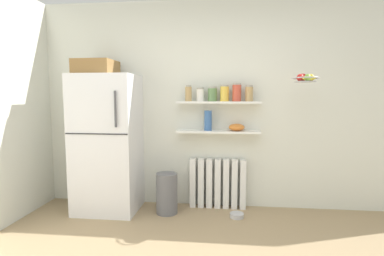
{
  "coord_description": "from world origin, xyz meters",
  "views": [
    {
      "loc": [
        0.15,
        -1.8,
        1.42
      ],
      "look_at": [
        -0.23,
        1.6,
        1.05
      ],
      "focal_mm": 28.06,
      "sensor_mm": 36.0,
      "label": 1
    }
  ],
  "objects_px": {
    "refrigerator": "(107,141)",
    "storage_jar_3": "(225,93)",
    "storage_jar_0": "(188,93)",
    "pet_food_bowl": "(237,215)",
    "vase": "(208,121)",
    "storage_jar_4": "(237,92)",
    "shelf_bowl": "(237,127)",
    "trash_bin": "(167,193)",
    "storage_jar_1": "(200,95)",
    "radiator": "(218,183)",
    "hanging_fruit_basket": "(305,78)",
    "storage_jar_5": "(249,93)",
    "storage_jar_2": "(212,94)"
  },
  "relations": [
    {
      "from": "storage_jar_3",
      "to": "radiator",
      "type": "bearing_deg",
      "value": 157.89
    },
    {
      "from": "storage_jar_0",
      "to": "vase",
      "type": "xyz_separation_m",
      "value": [
        0.24,
        0.0,
        -0.33
      ]
    },
    {
      "from": "vase",
      "to": "hanging_fruit_basket",
      "type": "distance_m",
      "value": 1.22
    },
    {
      "from": "storage_jar_1",
      "to": "vase",
      "type": "distance_m",
      "value": 0.33
    },
    {
      "from": "refrigerator",
      "to": "hanging_fruit_basket",
      "type": "relative_size",
      "value": 6.45
    },
    {
      "from": "refrigerator",
      "to": "pet_food_bowl",
      "type": "bearing_deg",
      "value": -2.7
    },
    {
      "from": "radiator",
      "to": "storage_jar_3",
      "type": "xyz_separation_m",
      "value": [
        0.07,
        -0.03,
        1.14
      ]
    },
    {
      "from": "storage_jar_0",
      "to": "pet_food_bowl",
      "type": "distance_m",
      "value": 1.57
    },
    {
      "from": "storage_jar_5",
      "to": "pet_food_bowl",
      "type": "height_order",
      "value": "storage_jar_5"
    },
    {
      "from": "shelf_bowl",
      "to": "hanging_fruit_basket",
      "type": "bearing_deg",
      "value": -20.22
    },
    {
      "from": "storage_jar_1",
      "to": "storage_jar_5",
      "type": "height_order",
      "value": "storage_jar_5"
    },
    {
      "from": "radiator",
      "to": "hanging_fruit_basket",
      "type": "xyz_separation_m",
      "value": [
        0.95,
        -0.3,
        1.3
      ]
    },
    {
      "from": "storage_jar_4",
      "to": "storage_jar_5",
      "type": "bearing_deg",
      "value": 0.0
    },
    {
      "from": "storage_jar_0",
      "to": "hanging_fruit_basket",
      "type": "distance_m",
      "value": 1.36
    },
    {
      "from": "storage_jar_1",
      "to": "pet_food_bowl",
      "type": "xyz_separation_m",
      "value": [
        0.46,
        -0.28,
        -1.41
      ]
    },
    {
      "from": "storage_jar_3",
      "to": "storage_jar_4",
      "type": "relative_size",
      "value": 0.91
    },
    {
      "from": "storage_jar_0",
      "to": "vase",
      "type": "bearing_deg",
      "value": 0.0
    },
    {
      "from": "storage_jar_0",
      "to": "storage_jar_2",
      "type": "distance_m",
      "value": 0.3
    },
    {
      "from": "shelf_bowl",
      "to": "trash_bin",
      "type": "height_order",
      "value": "shelf_bowl"
    },
    {
      "from": "storage_jar_3",
      "to": "refrigerator",
      "type": "bearing_deg",
      "value": -171.96
    },
    {
      "from": "storage_jar_2",
      "to": "shelf_bowl",
      "type": "height_order",
      "value": "storage_jar_2"
    },
    {
      "from": "storage_jar_1",
      "to": "vase",
      "type": "xyz_separation_m",
      "value": [
        0.1,
        0.0,
        -0.32
      ]
    },
    {
      "from": "refrigerator",
      "to": "pet_food_bowl",
      "type": "distance_m",
      "value": 1.8
    },
    {
      "from": "trash_bin",
      "to": "hanging_fruit_basket",
      "type": "relative_size",
      "value": 1.72
    },
    {
      "from": "refrigerator",
      "to": "storage_jar_3",
      "type": "distance_m",
      "value": 1.55
    },
    {
      "from": "storage_jar_1",
      "to": "trash_bin",
      "type": "relative_size",
      "value": 0.34
    },
    {
      "from": "shelf_bowl",
      "to": "pet_food_bowl",
      "type": "distance_m",
      "value": 1.05
    },
    {
      "from": "vase",
      "to": "hanging_fruit_basket",
      "type": "height_order",
      "value": "hanging_fruit_basket"
    },
    {
      "from": "storage_jar_5",
      "to": "hanging_fruit_basket",
      "type": "relative_size",
      "value": 0.68
    },
    {
      "from": "storage_jar_0",
      "to": "storage_jar_2",
      "type": "bearing_deg",
      "value": 0.0
    },
    {
      "from": "radiator",
      "to": "vase",
      "type": "bearing_deg",
      "value": -166.59
    },
    {
      "from": "pet_food_bowl",
      "to": "vase",
      "type": "bearing_deg",
      "value": 142.52
    },
    {
      "from": "refrigerator",
      "to": "radiator",
      "type": "distance_m",
      "value": 1.48
    },
    {
      "from": "shelf_bowl",
      "to": "pet_food_bowl",
      "type": "height_order",
      "value": "shelf_bowl"
    },
    {
      "from": "storage_jar_3",
      "to": "shelf_bowl",
      "type": "distance_m",
      "value": 0.44
    },
    {
      "from": "storage_jar_4",
      "to": "trash_bin",
      "type": "height_order",
      "value": "storage_jar_4"
    },
    {
      "from": "storage_jar_1",
      "to": "hanging_fruit_basket",
      "type": "bearing_deg",
      "value": -12.84
    },
    {
      "from": "storage_jar_1",
      "to": "pet_food_bowl",
      "type": "bearing_deg",
      "value": -31.21
    },
    {
      "from": "trash_bin",
      "to": "storage_jar_1",
      "type": "bearing_deg",
      "value": 31.16
    },
    {
      "from": "radiator",
      "to": "storage_jar_0",
      "type": "relative_size",
      "value": 3.58
    },
    {
      "from": "radiator",
      "to": "storage_jar_4",
      "type": "xyz_separation_m",
      "value": [
        0.22,
        -0.03,
        1.15
      ]
    },
    {
      "from": "radiator",
      "to": "storage_jar_4",
      "type": "distance_m",
      "value": 1.17
    },
    {
      "from": "radiator",
      "to": "shelf_bowl",
      "type": "height_order",
      "value": "shelf_bowl"
    },
    {
      "from": "refrigerator",
      "to": "trash_bin",
      "type": "relative_size",
      "value": 3.75
    },
    {
      "from": "storage_jar_0",
      "to": "vase",
      "type": "distance_m",
      "value": 0.41
    },
    {
      "from": "storage_jar_2",
      "to": "pet_food_bowl",
      "type": "bearing_deg",
      "value": -41.87
    },
    {
      "from": "storage_jar_3",
      "to": "trash_bin",
      "type": "height_order",
      "value": "storage_jar_3"
    },
    {
      "from": "radiator",
      "to": "shelf_bowl",
      "type": "distance_m",
      "value": 0.76
    },
    {
      "from": "shelf_bowl",
      "to": "refrigerator",
      "type": "bearing_deg",
      "value": -172.72
    },
    {
      "from": "storage_jar_4",
      "to": "pet_food_bowl",
      "type": "height_order",
      "value": "storage_jar_4"
    }
  ]
}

